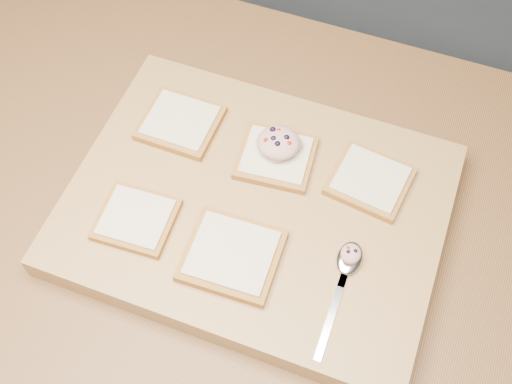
% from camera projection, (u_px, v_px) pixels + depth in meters
% --- Properties ---
extents(ground, '(4.00, 4.00, 0.00)m').
position_uv_depth(ground, '(267.00, 365.00, 1.78)').
color(ground, '#515459').
rests_on(ground, ground).
extents(island_counter, '(2.00, 0.80, 0.90)m').
position_uv_depth(island_counter, '(270.00, 305.00, 1.39)').
color(island_counter, slate).
rests_on(island_counter, ground).
extents(cutting_board, '(0.56, 0.42, 0.04)m').
position_uv_depth(cutting_board, '(256.00, 209.00, 0.98)').
color(cutting_board, '#A07F44').
rests_on(cutting_board, island_counter).
extents(bread_far_left, '(0.12, 0.11, 0.02)m').
position_uv_depth(bread_far_left, '(180.00, 123.00, 1.02)').
color(bread_far_left, '#A2682A').
rests_on(bread_far_left, cutting_board).
extents(bread_far_center, '(0.12, 0.12, 0.02)m').
position_uv_depth(bread_far_center, '(276.00, 157.00, 0.99)').
color(bread_far_center, '#A2682A').
rests_on(bread_far_center, cutting_board).
extents(bread_far_right, '(0.13, 0.12, 0.02)m').
position_uv_depth(bread_far_right, '(370.00, 180.00, 0.97)').
color(bread_far_right, '#A2682A').
rests_on(bread_far_right, cutting_board).
extents(bread_near_left, '(0.11, 0.10, 0.02)m').
position_uv_depth(bread_near_left, '(136.00, 219.00, 0.93)').
color(bread_near_left, '#A2682A').
rests_on(bread_near_left, cutting_board).
extents(bread_near_center, '(0.14, 0.13, 0.02)m').
position_uv_depth(bread_near_center, '(232.00, 255.00, 0.90)').
color(bread_near_center, '#A2682A').
rests_on(bread_near_center, cutting_board).
extents(tuna_salad_dollop, '(0.07, 0.06, 0.03)m').
position_uv_depth(tuna_salad_dollop, '(278.00, 142.00, 0.97)').
color(tuna_salad_dollop, tan).
rests_on(tuna_salad_dollop, bread_far_center).
extents(spoon, '(0.04, 0.18, 0.01)m').
position_uv_depth(spoon, '(347.00, 266.00, 0.90)').
color(spoon, silver).
rests_on(spoon, cutting_board).
extents(spoon_salad, '(0.03, 0.03, 0.02)m').
position_uv_depth(spoon_salad, '(351.00, 254.00, 0.89)').
color(spoon_salad, tan).
rests_on(spoon_salad, spoon).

